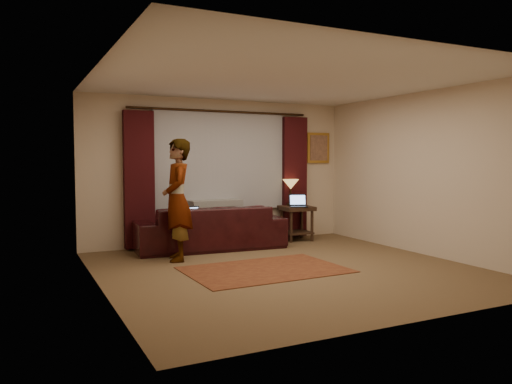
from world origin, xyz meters
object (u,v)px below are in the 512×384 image
(end_table, at_px, (297,223))
(laptop_table, at_px, (299,201))
(sofa, at_px, (209,219))
(tiffany_lamp, at_px, (291,192))
(person, at_px, (177,200))
(laptop_sofa, at_px, (194,214))

(end_table, relative_size, laptop_table, 1.83)
(sofa, bearing_deg, end_table, -172.42)
(tiffany_lamp, distance_m, person, 2.73)
(person, bearing_deg, laptop_table, 116.42)
(laptop_sofa, bearing_deg, person, -137.59)
(laptop_sofa, bearing_deg, tiffany_lamp, 5.74)
(tiffany_lamp, bearing_deg, person, -158.31)
(sofa, height_order, laptop_table, sofa)
(sofa, bearing_deg, laptop_table, -177.39)
(person, bearing_deg, tiffany_lamp, 122.93)
(laptop_table, bearing_deg, sofa, -160.91)
(laptop_sofa, height_order, laptop_table, laptop_table)
(person, bearing_deg, laptop_sofa, 151.14)
(sofa, distance_m, end_table, 1.80)
(tiffany_lamp, distance_m, laptop_table, 0.35)
(laptop_table, bearing_deg, laptop_sofa, -155.09)
(sofa, distance_m, tiffany_lamp, 1.82)
(sofa, height_order, end_table, sofa)
(laptop_sofa, xyz_separation_m, tiffany_lamp, (2.11, 0.49, 0.27))
(sofa, relative_size, laptop_sofa, 7.24)
(sofa, distance_m, person, 1.14)
(sofa, xyz_separation_m, laptop_sofa, (-0.35, -0.20, 0.12))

